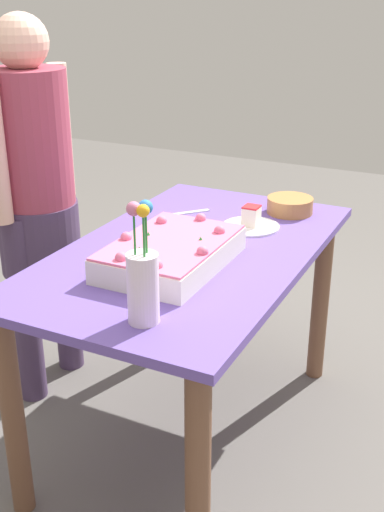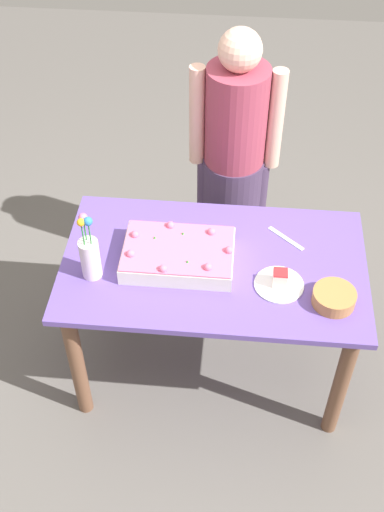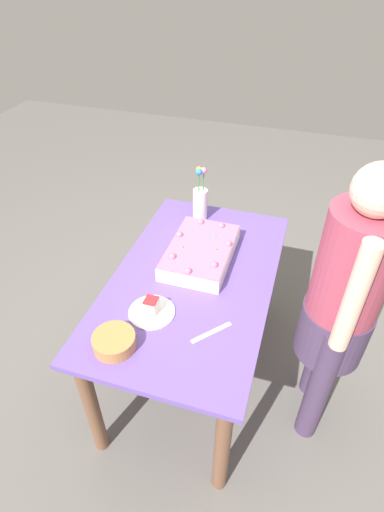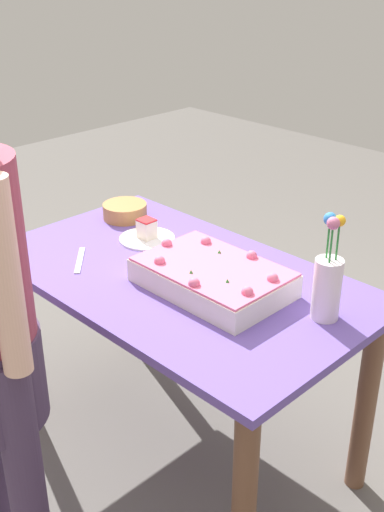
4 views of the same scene
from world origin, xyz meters
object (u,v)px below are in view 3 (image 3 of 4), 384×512
serving_plate_with_slice (152,309)px  person_standing (343,300)px  sheet_cake (201,252)px  cake_knife (211,333)px  fruit_bowl (114,342)px  flower_vase (200,201)px

serving_plate_with_slice → person_standing: (-0.23, 0.80, 0.08)m
sheet_cake → cake_knife: (0.47, 0.19, -0.04)m
cake_knife → fruit_bowl: size_ratio=1.12×
sheet_cake → flower_vase: 0.38m
cake_knife → flower_vase: 0.88m
sheet_cake → flower_vase: size_ratio=1.44×
cake_knife → person_standing: size_ratio=0.13×
serving_plate_with_slice → cake_knife: bearing=83.5°
fruit_bowl → sheet_cake: bearing=165.1°
fruit_bowl → person_standing: (-0.45, 0.87, 0.07)m
fruit_bowl → person_standing: size_ratio=0.12×
flower_vase → person_standing: (0.56, 0.81, -0.02)m
sheet_cake → flower_vase: (-0.36, -0.11, 0.07)m
flower_vase → person_standing: 0.98m
serving_plate_with_slice → flower_vase: (-0.79, -0.01, 0.10)m
fruit_bowl → serving_plate_with_slice: bearing=161.2°
serving_plate_with_slice → fruit_bowl: serving_plate_with_slice is taller
serving_plate_with_slice → cake_knife: 0.29m
cake_knife → flower_vase: bearing=-118.9°
cake_knife → fruit_bowl: bearing=-21.1°
sheet_cake → person_standing: bearing=73.4°
sheet_cake → serving_plate_with_slice: bearing=-12.9°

